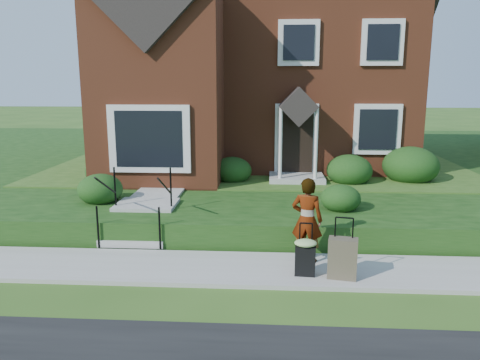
# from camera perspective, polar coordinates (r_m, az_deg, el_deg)

# --- Properties ---
(ground) EXTENTS (120.00, 120.00, 0.00)m
(ground) POSITION_cam_1_polar(r_m,az_deg,el_deg) (8.95, 0.90, -11.02)
(ground) COLOR #2D5119
(ground) RESTS_ON ground
(sidewalk) EXTENTS (60.00, 1.60, 0.08)m
(sidewalk) POSITION_cam_1_polar(r_m,az_deg,el_deg) (8.93, 0.90, -10.79)
(sidewalk) COLOR #9E9B93
(sidewalk) RESTS_ON ground
(terrace) EXTENTS (44.00, 20.00, 0.60)m
(terrace) POSITION_cam_1_polar(r_m,az_deg,el_deg) (19.73, 14.12, 2.20)
(terrace) COLOR #13370F
(terrace) RESTS_ON ground
(walkway) EXTENTS (1.20, 6.00, 0.06)m
(walkway) POSITION_cam_1_polar(r_m,az_deg,el_deg) (13.84, -8.50, -0.17)
(walkway) COLOR #9E9B93
(walkway) RESTS_ON terrace
(main_house) EXTENTS (10.40, 10.20, 9.40)m
(main_house) POSITION_cam_1_polar(r_m,az_deg,el_deg) (17.94, 1.77, 17.53)
(main_house) COLOR brown
(main_house) RESTS_ON terrace
(front_steps) EXTENTS (1.40, 2.02, 1.50)m
(front_steps) POSITION_cam_1_polar(r_m,az_deg,el_deg) (10.90, -11.91, -4.41)
(front_steps) COLOR #9E9B93
(front_steps) RESTS_ON ground
(foundation_shrubs) EXTENTS (10.36, 4.64, 1.14)m
(foundation_shrubs) POSITION_cam_1_polar(r_m,az_deg,el_deg) (13.39, 6.90, 1.39)
(foundation_shrubs) COLOR black
(foundation_shrubs) RESTS_ON terrace
(woman) EXTENTS (0.68, 0.54, 1.64)m
(woman) POSITION_cam_1_polar(r_m,az_deg,el_deg) (9.04, 8.17, -4.83)
(woman) COLOR #999999
(woman) RESTS_ON sidewalk
(suitcase_black) EXTENTS (0.42, 0.36, 0.96)m
(suitcase_black) POSITION_cam_1_polar(r_m,az_deg,el_deg) (8.51, 7.96, -9.07)
(suitcase_black) COLOR black
(suitcase_black) RESTS_ON sidewalk
(suitcase_olive) EXTENTS (0.55, 0.37, 1.09)m
(suitcase_olive) POSITION_cam_1_polar(r_m,az_deg,el_deg) (8.52, 12.39, -9.28)
(suitcase_olive) COLOR brown
(suitcase_olive) RESTS_ON sidewalk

